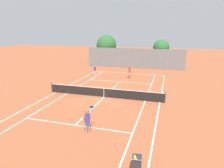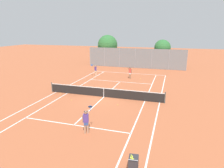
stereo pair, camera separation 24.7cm
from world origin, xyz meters
name	(u,v)px [view 1 (the left image)]	position (x,y,z in m)	size (l,w,h in m)	color
ground_plane	(104,97)	(0.00, 0.00, 0.00)	(120.00, 120.00, 0.00)	#B25B38
court_line_markings	(104,97)	(0.00, 0.00, 0.00)	(11.10, 23.90, 0.01)	white
tennis_net	(104,92)	(0.00, 0.00, 0.51)	(12.00, 0.10, 1.07)	#474C47
ball_cart	(137,163)	(4.99, -10.02, 0.53)	(0.54, 0.67, 0.96)	#2D2D33
player_near_side	(88,121)	(1.35, -7.23, 0.93)	(0.48, 0.87, 1.77)	tan
player_far_left	(95,70)	(-4.24, 8.54, 0.93)	(0.87, 0.66, 1.77)	#D8A884
player_far_right	(130,72)	(0.87, 8.50, 0.91)	(0.53, 0.47, 1.60)	#936B4C
loose_tennis_ball_0	(60,94)	(-4.72, -0.46, 0.03)	(0.07, 0.07, 0.07)	#D1DB33
loose_tennis_ball_1	(72,100)	(-2.63, -1.84, 0.03)	(0.07, 0.07, 0.07)	#D1DB33
loose_tennis_ball_2	(79,92)	(-3.05, 0.74, 0.03)	(0.07, 0.07, 0.07)	#D1DB33
loose_tennis_ball_3	(140,79)	(2.28, 8.70, 0.03)	(0.07, 0.07, 0.07)	#D1DB33
loose_tennis_ball_4	(118,105)	(1.96, -1.78, 0.03)	(0.07, 0.07, 0.07)	#D1DB33
back_fence	(134,58)	(0.00, 16.64, 1.72)	(17.20, 0.08, 3.45)	gray
tree_behind_left	(106,46)	(-5.83, 18.43, 3.66)	(3.75, 3.70, 5.64)	brown
tree_behind_right	(161,48)	(4.47, 18.32, 3.45)	(2.82, 2.82, 4.92)	brown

